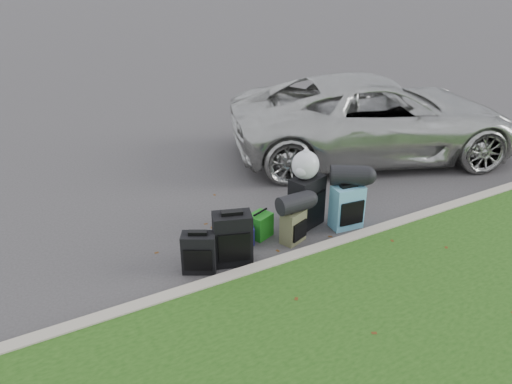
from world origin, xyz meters
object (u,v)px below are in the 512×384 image
suitcase_large_black_left (233,239)px  suitcase_large_black_right (307,201)px  suitcase_small_black (199,253)px  suitcase_olive (293,226)px  tote_green (260,225)px  suitcase_teal (347,207)px  suv (376,117)px  tote_navy (245,235)px

suitcase_large_black_left → suitcase_large_black_right: bearing=33.4°
suitcase_large_black_right → suitcase_small_black: bearing=172.8°
suitcase_large_black_right → suitcase_large_black_left: bearing=177.4°
suitcase_olive → tote_green: (-0.34, 0.36, -0.06)m
suitcase_teal → suitcase_large_black_left: bearing=-172.3°
suitcase_teal → tote_green: size_ratio=1.85×
suitcase_olive → suv: bearing=11.8°
suv → suitcase_large_black_right: size_ratio=7.30×
suitcase_large_black_left → suitcase_teal: 1.94m
suitcase_teal → suitcase_small_black: bearing=-173.4°
suv → suitcase_small_black: suv is taller
suv → suitcase_large_black_left: 4.84m
suv → tote_navy: (-3.94, -1.80, -0.67)m
suitcase_small_black → suitcase_large_black_right: (1.91, 0.34, 0.12)m
suitcase_small_black → tote_green: 1.20m
suitcase_small_black → suitcase_teal: bearing=29.3°
suv → tote_navy: size_ratio=22.05×
suitcase_olive → suitcase_teal: bearing=-22.1°
suitcase_teal → suitcase_large_black_right: 0.61m
tote_green → suitcase_teal: bearing=-37.9°
suitcase_teal → tote_navy: suitcase_teal is taller
suitcase_large_black_left → tote_navy: bearing=61.4°
suitcase_small_black → tote_green: (1.13, 0.38, -0.09)m
suitcase_large_black_left → suitcase_teal: (1.94, 0.03, -0.03)m
suitcase_olive → tote_navy: bearing=134.7°
suitcase_small_black → tote_navy: suitcase_small_black is taller
suitcase_teal → suitcase_large_black_right: bearing=152.0°
tote_navy → suitcase_large_black_right: bearing=23.7°
suv → suitcase_teal: bearing=152.9°
suitcase_large_black_left → suitcase_olive: size_ratio=1.49×
suitcase_olive → suitcase_large_black_right: 0.57m
suitcase_large_black_left → tote_green: bearing=50.9°
suitcase_olive → tote_green: bearing=113.2°
suitcase_teal → suitcase_olive: bearing=-174.9°
suitcase_large_black_left → suitcase_teal: size_ratio=1.09×
suitcase_small_black → tote_green: size_ratio=1.51×
tote_navy → suitcase_teal: bearing=10.7°
suitcase_small_black → tote_navy: 0.92m
suv → tote_navy: 4.38m
suitcase_large_black_left → suv: bearing=45.1°
tote_green → suitcase_large_black_left: bearing=-169.1°
suitcase_large_black_left → suitcase_large_black_right: suitcase_large_black_right is taller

